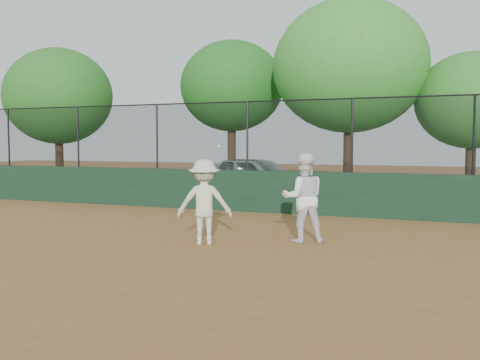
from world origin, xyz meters
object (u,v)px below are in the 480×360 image
at_px(player_second, 303,198).
at_px(tree_3, 472,101).
at_px(tree_2, 349,66).
at_px(player_main, 204,202).
at_px(tree_1, 232,86).
at_px(parked_car, 256,178).
at_px(tree_0, 58,96).

relative_size(player_second, tree_3, 0.35).
bearing_deg(tree_2, player_main, -95.01).
bearing_deg(player_second, tree_1, -84.53).
distance_m(parked_car, tree_1, 5.74).
bearing_deg(tree_1, player_second, -60.51).
bearing_deg(player_second, tree_3, -132.53).
relative_size(player_second, tree_2, 0.25).
distance_m(tree_0, tree_3, 16.74).
relative_size(player_main, tree_0, 0.32).
xyz_separation_m(player_main, tree_3, (5.07, 10.85, 2.62)).
distance_m(parked_car, player_second, 7.94).
bearing_deg(tree_3, tree_2, -172.54).
relative_size(player_main, tree_3, 0.38).
height_order(tree_1, tree_3, tree_1).
bearing_deg(tree_1, tree_2, -14.96).
bearing_deg(parked_car, tree_1, 48.37).
xyz_separation_m(tree_1, tree_3, (9.40, -0.86, -0.93)).
xyz_separation_m(tree_0, tree_3, (16.67, 1.45, -0.56)).
height_order(parked_car, tree_2, tree_2).
relative_size(player_second, tree_0, 0.29).
height_order(tree_0, tree_2, tree_2).
xyz_separation_m(parked_car, tree_3, (6.93, 2.84, 2.68)).
relative_size(parked_car, tree_2, 0.63).
relative_size(tree_1, tree_3, 1.23).
xyz_separation_m(tree_0, tree_2, (12.51, 0.90, 0.76)).
relative_size(tree_0, tree_3, 1.19).
relative_size(tree_0, tree_2, 0.85).
bearing_deg(tree_2, tree_3, 7.46).
bearing_deg(player_second, parked_car, -86.97).
relative_size(parked_car, player_main, 2.31).
xyz_separation_m(player_second, player_main, (-1.75, -0.94, -0.06)).
bearing_deg(tree_3, parked_car, -157.70).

